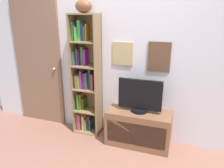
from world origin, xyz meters
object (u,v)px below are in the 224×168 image
at_px(tv_stand, 139,128).
at_px(door, 38,64).
at_px(football, 83,6).
at_px(television, 140,97).
at_px(bookshelf, 85,79).

distance_m(tv_stand, door, 1.88).
distance_m(football, television, 1.42).
xyz_separation_m(football, door, (-0.90, 0.10, -0.89)).
bearing_deg(football, tv_stand, -5.52).
height_order(football, tv_stand, football).
bearing_deg(football, door, 173.60).
bearing_deg(door, football, -6.40).
bearing_deg(door, television, -5.94).
bearing_deg(bookshelf, television, -7.09).
distance_m(football, tv_stand, 1.82).
relative_size(bookshelf, football, 7.40).
bearing_deg(television, football, 174.56).
distance_m(bookshelf, door, 0.88).
bearing_deg(door, bookshelf, -4.80).
xyz_separation_m(tv_stand, door, (-1.72, 0.18, 0.74)).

